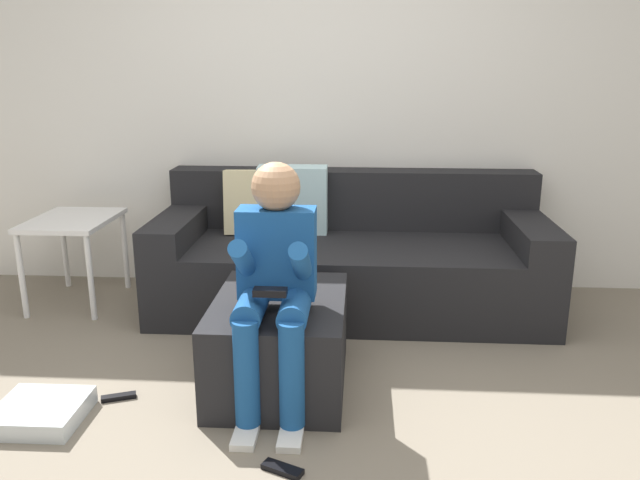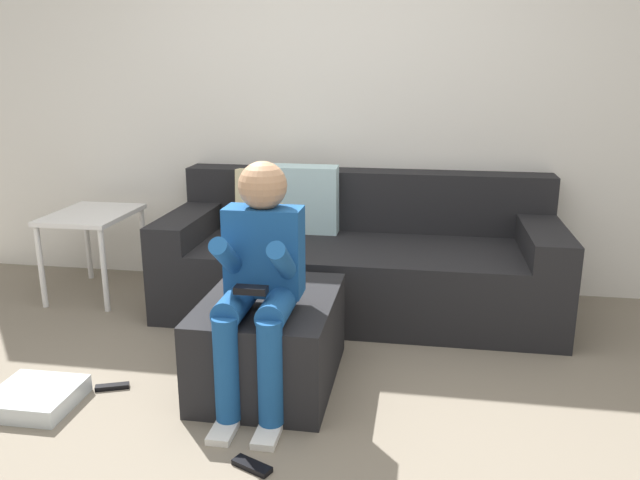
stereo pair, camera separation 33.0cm
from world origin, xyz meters
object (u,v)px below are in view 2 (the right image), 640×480
object	(u,v)px
couch_sectional	(357,258)
storage_bin	(35,398)
side_table	(92,224)
remote_near_ottoman	(252,466)
person_seated	(259,275)
remote_by_storage_bin	(112,387)
ottoman	(270,340)

from	to	relation	value
couch_sectional	storage_bin	distance (m)	2.00
side_table	remote_near_ottoman	world-z (taller)	side_table
person_seated	side_table	world-z (taller)	person_seated
couch_sectional	storage_bin	xyz separation A→B (m)	(-1.31, -1.49, -0.28)
couch_sectional	remote_near_ottoman	distance (m)	1.82
side_table	remote_near_ottoman	bearing A→B (deg)	-47.81
storage_bin	remote_by_storage_bin	xyz separation A→B (m)	(0.27, 0.20, -0.03)
storage_bin	side_table	world-z (taller)	side_table
ottoman	side_table	distance (m)	1.79
side_table	remote_by_storage_bin	xyz separation A→B (m)	(0.72, -1.22, -0.48)
side_table	remote_by_storage_bin	distance (m)	1.49
ottoman	couch_sectional	bearing A→B (deg)	74.37
person_seated	remote_near_ottoman	world-z (taller)	person_seated
person_seated	remote_by_storage_bin	world-z (taller)	person_seated
couch_sectional	ottoman	xyz separation A→B (m)	(-0.30, -1.08, -0.10)
person_seated	remote_by_storage_bin	distance (m)	0.96
person_seated	storage_bin	distance (m)	1.19
couch_sectional	ottoman	world-z (taller)	couch_sectional
remote_near_ottoman	remote_by_storage_bin	world-z (taller)	same
ottoman	side_table	size ratio (longest dim) A/B	1.31
ottoman	person_seated	size ratio (longest dim) A/B	0.76
ottoman	storage_bin	xyz separation A→B (m)	(-1.01, -0.41, -0.18)
couch_sectional	person_seated	size ratio (longest dim) A/B	2.19
person_seated	remote_by_storage_bin	bearing A→B (deg)	-179.97
remote_near_ottoman	remote_by_storage_bin	distance (m)	0.97
remote_near_ottoman	remote_by_storage_bin	size ratio (longest dim) A/B	1.05
remote_by_storage_bin	storage_bin	bearing A→B (deg)	-164.53
couch_sectional	remote_near_ottoman	bearing A→B (deg)	-96.65
couch_sectional	remote_near_ottoman	world-z (taller)	couch_sectional
couch_sectional	storage_bin	world-z (taller)	couch_sectional
remote_near_ottoman	storage_bin	bearing A→B (deg)	-170.17
person_seated	storage_bin	bearing A→B (deg)	-168.70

